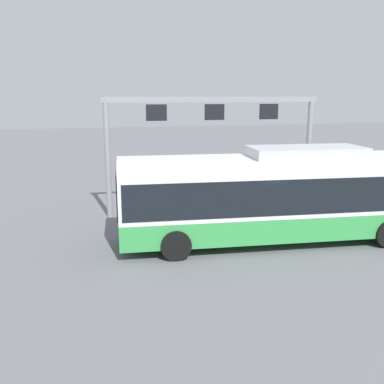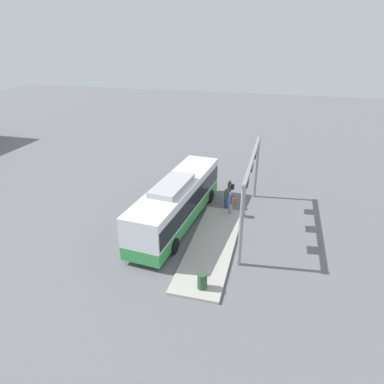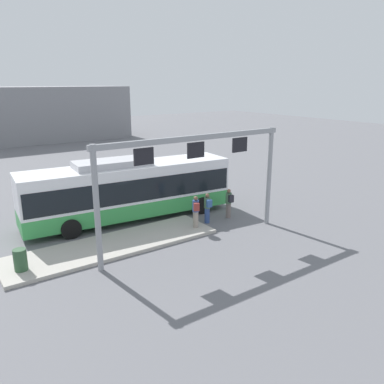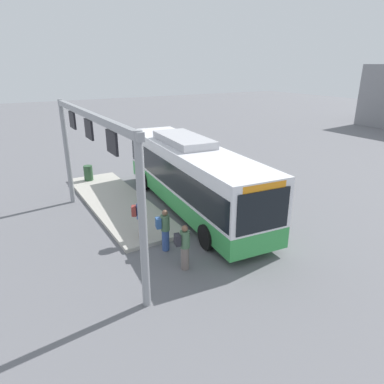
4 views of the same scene
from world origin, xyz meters
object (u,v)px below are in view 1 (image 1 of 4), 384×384
Objects in this scene: person_waiting_near at (141,206)px; trash_bin at (374,195)px; person_boarding at (177,204)px; bus_main at (281,193)px; person_waiting_mid at (201,196)px.

person_waiting_near is 1.86× the size of trash_bin.
person_waiting_near is (1.51, -0.01, 0.00)m from person_boarding.
person_boarding is 9.65m from trash_bin.
bus_main is 4.11m from person_waiting_mid.
bus_main reaches higher than person_waiting_near.
bus_main is at bearing 59.32° from person_boarding.
person_boarding is 1.00× the size of person_waiting_near.
bus_main is 13.00× the size of trash_bin.
trash_bin is at bearing 102.10° from person_waiting_near.
trash_bin is (-6.50, -3.34, -1.20)m from bus_main.
bus_main is 7.01× the size of person_waiting_near.
trash_bin is at bearing 115.46° from person_waiting_mid.
person_boarding is 1.51m from person_waiting_near.
bus_main is 5.62m from person_waiting_near.
person_waiting_near is at bearing -77.16° from person_boarding.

